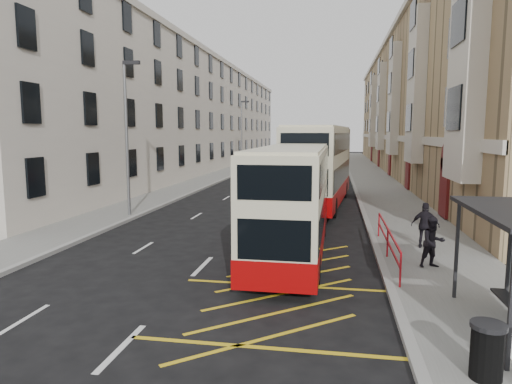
% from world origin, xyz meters
% --- Properties ---
extents(ground, '(200.00, 200.00, 0.00)m').
position_xyz_m(ground, '(0.00, 0.00, 0.00)').
color(ground, black).
rests_on(ground, ground).
extents(pavement_right, '(4.00, 120.00, 0.15)m').
position_xyz_m(pavement_right, '(8.00, 30.00, 0.07)').
color(pavement_right, slate).
rests_on(pavement_right, ground).
extents(pavement_left, '(3.00, 120.00, 0.15)m').
position_xyz_m(pavement_left, '(-7.50, 30.00, 0.07)').
color(pavement_left, slate).
rests_on(pavement_left, ground).
extents(kerb_right, '(0.25, 120.00, 0.15)m').
position_xyz_m(kerb_right, '(6.00, 30.00, 0.07)').
color(kerb_right, gray).
rests_on(kerb_right, ground).
extents(kerb_left, '(0.25, 120.00, 0.15)m').
position_xyz_m(kerb_left, '(-6.00, 30.00, 0.07)').
color(kerb_left, gray).
rests_on(kerb_left, ground).
extents(road_markings, '(10.00, 110.00, 0.01)m').
position_xyz_m(road_markings, '(0.00, 45.00, 0.01)').
color(road_markings, silver).
rests_on(road_markings, ground).
extents(terrace_right, '(10.75, 79.00, 15.25)m').
position_xyz_m(terrace_right, '(14.88, 45.38, 7.52)').
color(terrace_right, tan).
rests_on(terrace_right, ground).
extents(terrace_left, '(9.18, 79.00, 13.25)m').
position_xyz_m(terrace_left, '(-13.43, 45.50, 6.52)').
color(terrace_left, beige).
rests_on(terrace_left, ground).
extents(guard_railing, '(0.06, 6.56, 1.01)m').
position_xyz_m(guard_railing, '(6.25, 5.75, 0.86)').
color(guard_railing, '#B6111C').
rests_on(guard_railing, pavement_right).
extents(street_lamp_near, '(0.93, 0.18, 8.00)m').
position_xyz_m(street_lamp_near, '(-6.35, 12.00, 4.64)').
color(street_lamp_near, slate).
rests_on(street_lamp_near, pavement_left).
extents(street_lamp_far, '(0.93, 0.18, 8.00)m').
position_xyz_m(street_lamp_far, '(-6.35, 42.00, 4.64)').
color(street_lamp_far, slate).
rests_on(street_lamp_far, pavement_left).
extents(double_decker_front, '(2.36, 10.05, 4.00)m').
position_xyz_m(double_decker_front, '(2.86, 6.01, 2.04)').
color(double_decker_front, beige).
rests_on(double_decker_front, ground).
extents(double_decker_rear, '(3.94, 12.43, 4.88)m').
position_xyz_m(double_decker_rear, '(3.47, 17.70, 2.48)').
color(double_decker_rear, beige).
rests_on(double_decker_rear, ground).
extents(litter_bin, '(0.62, 0.62, 1.03)m').
position_xyz_m(litter_bin, '(7.08, -2.27, 0.68)').
color(litter_bin, black).
rests_on(litter_bin, pavement_right).
extents(pedestrian_mid, '(0.97, 0.86, 1.66)m').
position_xyz_m(pedestrian_mid, '(7.55, 4.68, 0.98)').
color(pedestrian_mid, black).
rests_on(pedestrian_mid, pavement_right).
extents(pedestrian_far, '(1.09, 0.64, 1.74)m').
position_xyz_m(pedestrian_far, '(7.78, 7.27, 1.02)').
color(pedestrian_far, black).
rests_on(pedestrian_far, pavement_right).
extents(white_van, '(3.05, 5.56, 1.48)m').
position_xyz_m(white_van, '(-4.26, 36.52, 0.74)').
color(white_van, white).
rests_on(white_van, ground).
extents(car_silver, '(2.06, 3.92, 1.27)m').
position_xyz_m(car_silver, '(-4.35, 59.57, 0.64)').
color(car_silver, '#ADB1B6').
rests_on(car_silver, ground).
extents(car_dark, '(2.83, 4.83, 1.50)m').
position_xyz_m(car_dark, '(-4.52, 68.09, 0.75)').
color(car_dark, black).
rests_on(car_dark, ground).
extents(car_red, '(1.93, 4.52, 1.30)m').
position_xyz_m(car_red, '(3.88, 60.84, 0.65)').
color(car_red, maroon).
rests_on(car_red, ground).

